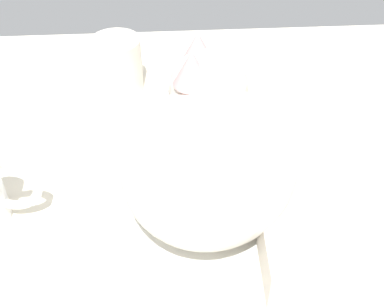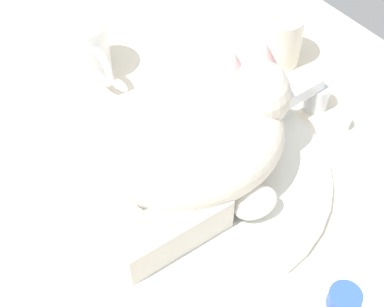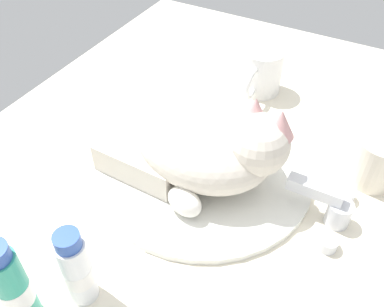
{
  "view_description": "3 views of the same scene",
  "coord_description": "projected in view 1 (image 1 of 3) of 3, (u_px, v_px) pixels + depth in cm",
  "views": [
    {
      "loc": [
        -4.53,
        -41.68,
        44.34
      ],
      "look_at": [
        -1.78,
        1.41,
        6.61
      ],
      "focal_mm": 49.65,
      "sensor_mm": 36.0,
      "label": 1
    },
    {
      "loc": [
        37.6,
        -28.46,
        59.02
      ],
      "look_at": [
        -0.12,
        -0.09,
        4.58
      ],
      "focal_mm": 54.93,
      "sensor_mm": 36.0,
      "label": 2
    },
    {
      "loc": [
        43.45,
        21.58,
        49.25
      ],
      "look_at": [
        2.82,
        -0.52,
        6.01
      ],
      "focal_mm": 39.53,
      "sensor_mm": 36.0,
      "label": 3
    }
  ],
  "objects": [
    {
      "name": "rinse_cup",
      "position": [
        118.0,
        65.0,
        0.76
      ],
      "size": [
        7.02,
        7.02,
        8.01
      ],
      "color": "silver",
      "rests_on": "ground_plane"
    },
    {
      "name": "faucet",
      "position": [
        196.0,
        85.0,
        0.75
      ],
      "size": [
        12.7,
        9.81,
        5.88
      ],
      "color": "silver",
      "rests_on": "ground_plane"
    },
    {
      "name": "sink_basin",
      "position": [
        208.0,
        201.0,
        0.6
      ],
      "size": [
        35.28,
        35.28,
        1.06
      ],
      "primitive_type": "cylinder",
      "color": "silver",
      "rests_on": "ground_plane"
    },
    {
      "name": "ground_plane",
      "position": [
        208.0,
        213.0,
        0.62
      ],
      "size": [
        110.0,
        82.5,
        3.0
      ],
      "primitive_type": "cube",
      "color": "silver"
    },
    {
      "name": "cat",
      "position": [
        214.0,
        151.0,
        0.57
      ],
      "size": [
        23.57,
        29.23,
        14.92
      ],
      "color": "beige",
      "rests_on": "sink_basin"
    }
  ]
}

